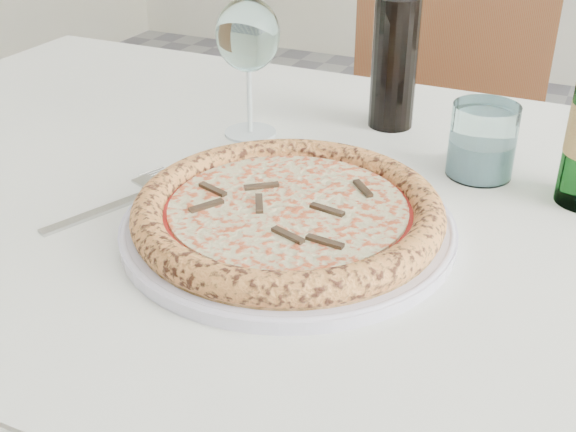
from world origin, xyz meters
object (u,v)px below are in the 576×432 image
object	(u,v)px
tumbler	(482,145)
plate	(288,225)
pizza	(288,211)
dining_table	(321,252)
wine_glass	(248,38)
wine_bottle	(395,50)
chair_far	(435,126)

from	to	relation	value
tumbler	plate	bearing A→B (deg)	-123.86
tumbler	pizza	bearing A→B (deg)	-123.86
dining_table	plate	size ratio (longest dim) A/B	4.21
pizza	tumbler	xyz separation A→B (m)	(0.16, 0.24, 0.01)
dining_table	wine_glass	world-z (taller)	wine_glass
wine_glass	wine_bottle	xyz separation A→B (m)	(0.17, 0.12, -0.03)
dining_table	wine_glass	size ratio (longest dim) A/B	7.91
chair_far	dining_table	bearing A→B (deg)	-85.81
plate	tumbler	xyz separation A→B (m)	(0.16, 0.24, 0.03)
chair_far	wine_bottle	distance (m)	0.68
tumbler	wine_bottle	distance (m)	0.21
dining_table	plate	bearing A→B (deg)	-90.00
wine_glass	wine_bottle	bearing A→B (deg)	34.79
plate	pizza	bearing A→B (deg)	-161.69
wine_glass	tumbler	world-z (taller)	wine_glass
dining_table	wine_glass	distance (m)	0.31
chair_far	tumbler	distance (m)	0.78
chair_far	plate	xyz separation A→B (m)	(0.06, -0.93, 0.23)
chair_far	pizza	xyz separation A→B (m)	(0.06, -0.93, 0.25)
wine_glass	dining_table	bearing A→B (deg)	-38.04
pizza	tumbler	bearing A→B (deg)	56.14
wine_glass	tumbler	distance (m)	0.34
chair_far	tumbler	xyz separation A→B (m)	(0.22, -0.70, 0.26)
chair_far	pizza	distance (m)	0.97
dining_table	chair_far	size ratio (longest dim) A/B	1.66
chair_far	wine_glass	bearing A→B (deg)	-98.71
chair_far	pizza	size ratio (longest dim) A/B	2.74
chair_far	wine_glass	world-z (taller)	wine_glass
pizza	wine_bottle	bearing A→B (deg)	89.48
pizza	tumbler	size ratio (longest dim) A/B	3.64
plate	wine_bottle	xyz separation A→B (m)	(0.00, 0.35, 0.11)
dining_table	pizza	world-z (taller)	pizza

